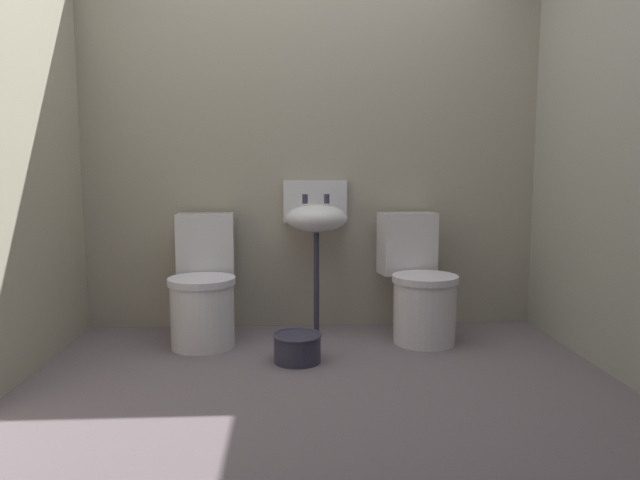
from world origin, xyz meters
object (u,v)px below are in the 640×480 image
(toilet_left, at_px, (203,291))
(bucket, at_px, (297,347))
(sink, at_px, (316,217))
(toilet_right, at_px, (419,288))

(toilet_left, height_order, bucket, toilet_left)
(sink, distance_m, bucket, 0.90)
(toilet_left, bearing_deg, sink, -167.62)
(toilet_left, distance_m, sink, 0.84)
(toilet_left, height_order, toilet_right, same)
(sink, height_order, bucket, sink)
(toilet_left, height_order, sink, sink)
(toilet_right, bearing_deg, bucket, 17.53)
(bucket, bearing_deg, sink, 77.22)
(toilet_right, distance_m, bucket, 0.90)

